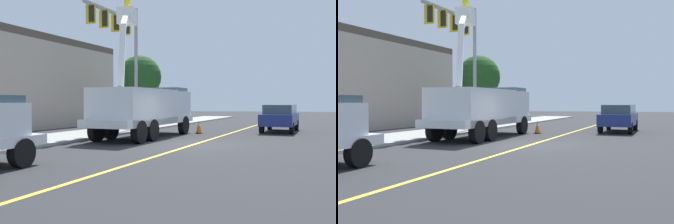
% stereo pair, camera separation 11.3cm
% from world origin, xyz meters
% --- Properties ---
extents(ground, '(120.00, 120.00, 0.00)m').
position_xyz_m(ground, '(0.00, 0.00, 0.00)').
color(ground, '#2D2D30').
extents(sidewalk_far_side, '(59.83, 12.93, 0.12)m').
position_xyz_m(sidewalk_far_side, '(1.12, 7.07, 0.06)').
color(sidewalk_far_side, '#9E9E99').
rests_on(sidewalk_far_side, ground).
extents(lane_centre_stripe, '(49.41, 7.97, 0.01)m').
position_xyz_m(lane_centre_stripe, '(0.00, 0.00, 0.00)').
color(lane_centre_stripe, yellow).
rests_on(lane_centre_stripe, ground).
extents(utility_bucket_truck, '(8.49, 3.75, 7.51)m').
position_xyz_m(utility_bucket_truck, '(2.90, 3.11, 1.62)').
color(utility_bucket_truck, silver).
rests_on(utility_bucket_truck, ground).
extents(passing_minivan, '(5.04, 2.63, 1.69)m').
position_xyz_m(passing_minivan, '(8.50, -3.96, 0.97)').
color(passing_minivan, navy).
rests_on(passing_minivan, ground).
extents(traffic_cone_mid_front, '(0.40, 0.40, 0.76)m').
position_xyz_m(traffic_cone_mid_front, '(6.04, 0.76, 0.38)').
color(traffic_cone_mid_front, black).
rests_on(traffic_cone_mid_front, ground).
extents(traffic_signal_mast, '(5.80, 1.20, 7.89)m').
position_xyz_m(traffic_signal_mast, '(5.33, 5.37, 5.61)').
color(traffic_signal_mast, gray).
rests_on(traffic_signal_mast, ground).
extents(street_tree_right, '(3.21, 3.21, 5.36)m').
position_xyz_m(street_tree_right, '(11.20, 6.10, 3.73)').
color(street_tree_right, brown).
rests_on(street_tree_right, ground).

